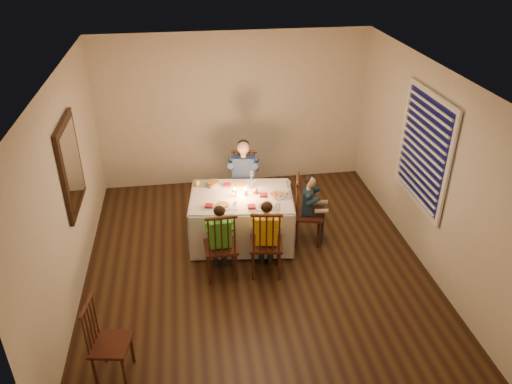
{
  "coord_description": "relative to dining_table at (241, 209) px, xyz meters",
  "views": [
    {
      "loc": [
        -0.8,
        -5.4,
        4.15
      ],
      "look_at": [
        0.03,
        0.15,
        1.03
      ],
      "focal_mm": 35.0,
      "sensor_mm": 36.0,
      "label": 1
    }
  ],
  "objects": [
    {
      "name": "window_blinds",
      "position": [
        2.32,
        -0.49,
        0.97
      ],
      "size": [
        0.07,
        1.34,
        1.54
      ],
      "color": "black",
      "rests_on": "wall_right"
    },
    {
      "name": "wall_right",
      "position": [
        2.36,
        -0.59,
        0.77
      ],
      "size": [
        0.02,
        5.0,
        2.6
      ],
      "primitive_type": "cube",
      "color": "beige",
      "rests_on": "ground"
    },
    {
      "name": "adult",
      "position": [
        0.13,
        0.74,
        -0.53
      ],
      "size": [
        0.52,
        0.49,
        1.24
      ],
      "primitive_type": null,
      "rotation": [
        0.0,
        0.0,
        -0.18
      ],
      "color": "navy",
      "rests_on": "ground"
    },
    {
      "name": "chair_end",
      "position": [
        0.94,
        -0.15,
        -0.53
      ],
      "size": [
        0.49,
        0.5,
        1.02
      ],
      "primitive_type": null,
      "rotation": [
        0.0,
        0.0,
        1.32
      ],
      "color": "#33130E",
      "rests_on": "ground"
    },
    {
      "name": "wall_back",
      "position": [
        0.11,
        1.91,
        0.77
      ],
      "size": [
        4.5,
        0.02,
        2.6
      ],
      "primitive_type": "cube",
      "color": "beige",
      "rests_on": "ground"
    },
    {
      "name": "chair_near_left",
      "position": [
        -0.36,
        -0.77,
        -0.53
      ],
      "size": [
        0.43,
        0.41,
        1.02
      ],
      "primitive_type": null,
      "rotation": [
        0.0,
        0.0,
        3.18
      ],
      "color": "#33130E",
      "rests_on": "ground"
    },
    {
      "name": "chair_near_right",
      "position": [
        0.22,
        -0.79,
        -0.53
      ],
      "size": [
        0.48,
        0.46,
        1.02
      ],
      "primitive_type": null,
      "rotation": [
        0.0,
        0.0,
        2.98
      ],
      "color": "#33130E",
      "rests_on": "ground"
    },
    {
      "name": "serving_bowl",
      "position": [
        -0.37,
        0.34,
        0.24
      ],
      "size": [
        0.27,
        0.27,
        0.05
      ],
      "primitive_type": "imported",
      "rotation": [
        0.0,
        0.0,
        0.3
      ],
      "color": "silver",
      "rests_on": "dining_table"
    },
    {
      "name": "child_green",
      "position": [
        -0.36,
        -0.77,
        -0.53
      ],
      "size": [
        0.37,
        0.34,
        1.07
      ],
      "primitive_type": null,
      "rotation": [
        0.0,
        0.0,
        3.18
      ],
      "color": "green",
      "rests_on": "ground"
    },
    {
      "name": "setting_green",
      "position": [
        -0.29,
        -0.26,
        0.22
      ],
      "size": [
        0.29,
        0.29,
        0.02
      ],
      "primitive_type": "cylinder",
      "rotation": [
        0.0,
        0.0,
        -0.12
      ],
      "color": "silver",
      "rests_on": "dining_table"
    },
    {
      "name": "child_yellow",
      "position": [
        0.22,
        -0.79,
        -0.53
      ],
      "size": [
        0.42,
        0.39,
        1.09
      ],
      "primitive_type": null,
      "rotation": [
        0.0,
        0.0,
        2.98
      ],
      "color": "yellow",
      "rests_on": "ground"
    },
    {
      "name": "chair_extra",
      "position": [
        -1.59,
        -2.22,
        -0.53
      ],
      "size": [
        0.43,
        0.45,
        0.94
      ],
      "primitive_type": null,
      "rotation": [
        0.0,
        0.0,
        1.38
      ],
      "color": "#33130E",
      "rests_on": "ground"
    },
    {
      "name": "ground",
      "position": [
        0.11,
        -0.59,
        -0.53
      ],
      "size": [
        5.0,
        5.0,
        0.0
      ],
      "primitive_type": "plane",
      "color": "black",
      "rests_on": "ground"
    },
    {
      "name": "setting_adult",
      "position": [
        0.02,
        0.29,
        0.22
      ],
      "size": [
        0.29,
        0.29,
        0.02
      ],
      "primitive_type": "cylinder",
      "rotation": [
        0.0,
        0.0,
        -0.12
      ],
      "color": "silver",
      "rests_on": "dining_table"
    },
    {
      "name": "wall_left",
      "position": [
        -2.14,
        -0.59,
        0.77
      ],
      "size": [
        0.02,
        5.0,
        2.6
      ],
      "primitive_type": "cube",
      "color": "beige",
      "rests_on": "ground"
    },
    {
      "name": "candle_left",
      "position": [
        -0.09,
        0.01,
        0.26
      ],
      "size": [
        0.06,
        0.06,
        0.1
      ],
      "primitive_type": "cylinder",
      "color": "silver",
      "rests_on": "dining_table"
    },
    {
      "name": "candle_right",
      "position": [
        0.06,
        -0.01,
        0.26
      ],
      "size": [
        0.06,
        0.06,
        0.1
      ],
      "primitive_type": "cylinder",
      "color": "silver",
      "rests_on": "dining_table"
    },
    {
      "name": "wall_mirror",
      "position": [
        -2.11,
        -0.29,
        0.97
      ],
      "size": [
        0.06,
        0.95,
        1.15
      ],
      "color": "black",
      "rests_on": "wall_left"
    },
    {
      "name": "chair_adult",
      "position": [
        0.13,
        0.74,
        -0.53
      ],
      "size": [
        0.48,
        0.47,
        1.02
      ],
      "primitive_type": null,
      "rotation": [
        0.0,
        0.0,
        -0.18
      ],
      "color": "#33130E",
      "rests_on": "ground"
    },
    {
      "name": "squash",
      "position": [
        -0.6,
        0.37,
        0.26
      ],
      "size": [
        0.09,
        0.09,
        0.09
      ],
      "primitive_type": "sphere",
      "color": "gold",
      "rests_on": "dining_table"
    },
    {
      "name": "dining_table",
      "position": [
        0.0,
        0.0,
        0.0
      ],
      "size": [
        1.54,
        1.19,
        0.72
      ],
      "rotation": [
        0.0,
        0.0,
        -0.12
      ],
      "color": "silver",
      "rests_on": "ground"
    },
    {
      "name": "setting_yellow",
      "position": [
        0.27,
        -0.37,
        0.22
      ],
      "size": [
        0.29,
        0.29,
        0.02
      ],
      "primitive_type": "cylinder",
      "rotation": [
        0.0,
        0.0,
        -0.12
      ],
      "color": "silver",
      "rests_on": "dining_table"
    },
    {
      "name": "child_teal",
      "position": [
        0.94,
        -0.15,
        -0.53
      ],
      "size": [
        0.38,
        0.4,
        1.04
      ],
      "primitive_type": null,
      "rotation": [
        0.0,
        0.0,
        1.32
      ],
      "color": "#172B3A",
      "rests_on": "ground"
    },
    {
      "name": "setting_teal",
      "position": [
        0.48,
        -0.08,
        0.22
      ],
      "size": [
        0.29,
        0.29,
        0.02
      ],
      "primitive_type": "cylinder",
      "rotation": [
        0.0,
        0.0,
        -0.12
      ],
      "color": "silver",
      "rests_on": "dining_table"
    },
    {
      "name": "orange_fruit",
      "position": [
        0.2,
        0.03,
        0.25
      ],
      "size": [
        0.08,
        0.08,
        0.08
      ],
      "primitive_type": "sphere",
      "color": "orange",
      "rests_on": "dining_table"
    },
    {
      "name": "ceiling",
      "position": [
        0.11,
        -0.59,
        2.07
      ],
      "size": [
        5.0,
        5.0,
        0.0
      ],
      "primitive_type": "plane",
      "color": "white",
      "rests_on": "wall_back"
    }
  ]
}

